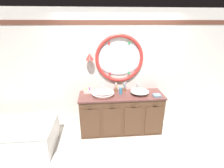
# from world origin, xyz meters

# --- Properties ---
(ground_plane) EXTENTS (14.00, 14.00, 0.00)m
(ground_plane) POSITION_xyz_m (0.00, 0.00, 0.00)
(ground_plane) COLOR silver
(back_wall_assembly) EXTENTS (6.40, 0.26, 2.60)m
(back_wall_assembly) POSITION_xyz_m (-0.00, 0.59, 1.32)
(back_wall_assembly) COLOR silver
(back_wall_assembly) RESTS_ON ground_plane
(vanity_counter) EXTENTS (1.79, 0.62, 0.88)m
(vanity_counter) POSITION_xyz_m (0.04, 0.26, 0.44)
(vanity_counter) COLOR brown
(vanity_counter) RESTS_ON ground_plane
(bathtub) EXTENTS (1.54, 0.91, 0.63)m
(bathtub) POSITION_xyz_m (-2.09, -0.16, 0.32)
(bathtub) COLOR white
(bathtub) RESTS_ON ground_plane
(sink_basin_left) EXTENTS (0.47, 0.47, 0.13)m
(sink_basin_left) POSITION_xyz_m (-0.35, 0.24, 0.95)
(sink_basin_left) COLOR white
(sink_basin_left) RESTS_ON vanity_counter
(sink_basin_right) EXTENTS (0.39, 0.39, 0.13)m
(sink_basin_right) POSITION_xyz_m (0.43, 0.24, 0.95)
(sink_basin_right) COLOR white
(sink_basin_right) RESTS_ON vanity_counter
(faucet_set_left) EXTENTS (0.23, 0.15, 0.16)m
(faucet_set_left) POSITION_xyz_m (-0.35, 0.47, 0.94)
(faucet_set_left) COLOR silver
(faucet_set_left) RESTS_ON vanity_counter
(faucet_set_right) EXTENTS (0.23, 0.13, 0.18)m
(faucet_set_right) POSITION_xyz_m (0.43, 0.47, 0.95)
(faucet_set_right) COLOR silver
(faucet_set_right) RESTS_ON vanity_counter
(toothbrush_holder_left) EXTENTS (0.08, 0.08, 0.22)m
(toothbrush_holder_left) POSITION_xyz_m (-0.06, 0.41, 0.94)
(toothbrush_holder_left) COLOR #996647
(toothbrush_holder_left) RESTS_ON vanity_counter
(toothbrush_holder_right) EXTENTS (0.09, 0.09, 0.22)m
(toothbrush_holder_right) POSITION_xyz_m (0.13, 0.45, 0.93)
(toothbrush_holder_right) COLOR #996647
(toothbrush_holder_right) RESTS_ON vanity_counter
(soap_dispenser) EXTENTS (0.07, 0.07, 0.18)m
(soap_dispenser) POSITION_xyz_m (0.03, 0.29, 0.96)
(soap_dispenser) COLOR #388EBC
(soap_dispenser) RESTS_ON vanity_counter
(folded_hand_towel) EXTENTS (0.16, 0.13, 0.04)m
(folded_hand_towel) POSITION_xyz_m (0.76, 0.11, 0.90)
(folded_hand_towel) COLOR #7593A8
(folded_hand_towel) RESTS_ON vanity_counter
(toiletry_basket) EXTENTS (0.17, 0.11, 0.12)m
(toiletry_basket) POSITION_xyz_m (-0.67, 0.41, 0.91)
(toiletry_basket) COLOR beige
(toiletry_basket) RESTS_ON vanity_counter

